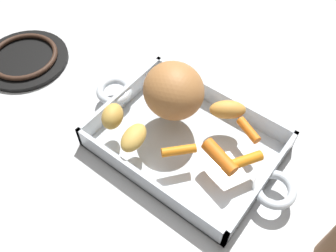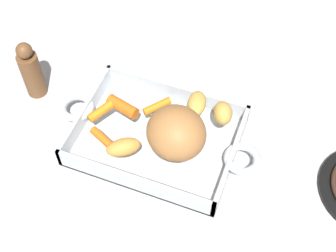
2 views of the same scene
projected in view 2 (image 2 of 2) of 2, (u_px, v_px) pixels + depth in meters
ground_plane at (157, 141)px, 0.94m from camera, size 2.26×2.26×0.00m
roasting_dish at (156, 137)px, 0.93m from camera, size 0.41×0.23×0.05m
pork_roast at (176, 133)px, 0.84m from camera, size 0.15×0.14×0.09m
baby_carrot_center_left at (123, 107)px, 0.92m from camera, size 0.07×0.04×0.03m
baby_carrot_center_right at (157, 106)px, 0.93m from camera, size 0.05×0.05×0.02m
baby_carrot_northwest at (102, 137)px, 0.88m from camera, size 0.05×0.04×0.02m
baby_carrot_southwest at (101, 111)px, 0.92m from camera, size 0.04×0.06×0.02m
potato_golden_small at (223, 113)px, 0.90m from camera, size 0.05×0.06×0.04m
potato_near_roast at (123, 147)px, 0.86m from camera, size 0.07×0.07×0.03m
potato_halved at (197, 103)px, 0.92m from camera, size 0.05×0.06×0.03m
pepper_mill at (31, 71)px, 0.97m from camera, size 0.04×0.04×0.14m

